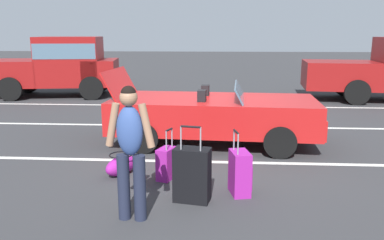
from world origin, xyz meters
name	(u,v)px	position (x,y,z in m)	size (l,w,h in m)	color
ground_plane	(213,143)	(0.00, 0.00, 0.00)	(80.00, 80.00, 0.00)	#333335
lot_line_near	(212,162)	(0.00, -1.22, 0.00)	(18.00, 0.12, 0.01)	silver
lot_line_mid	(214,126)	(0.00, 1.48, 0.00)	(18.00, 0.12, 0.01)	silver
lot_line_far	(214,106)	(0.00, 4.18, 0.00)	(18.00, 0.12, 0.01)	silver
convertible_car	(223,115)	(0.20, -0.01, 0.59)	(4.29, 2.03, 1.51)	red
suitcase_large_black	(192,175)	(-0.26, -2.87, 0.37)	(0.52, 0.38, 1.07)	black
suitcase_medium_bright	(240,173)	(0.40, -2.59, 0.31)	(0.33, 0.44, 0.92)	#991E8C
suitcase_small_carryon	(166,163)	(-0.71, -2.08, 0.25)	(0.31, 0.39, 0.81)	#991E8C
duffel_bag	(121,165)	(-1.47, -1.93, 0.16)	(0.57, 0.71, 0.34)	#991E8C
traveler_person	(130,146)	(-0.96, -3.45, 0.93)	(0.61, 0.25, 1.65)	#1E2338
parked_pickup_truck_near	(57,65)	(-5.62, 5.86, 1.11)	(5.22, 2.65, 2.10)	maroon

